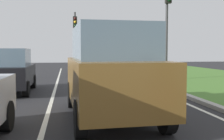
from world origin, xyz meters
The scene contains 8 objects.
ground_plane centered at (0.00, 14.00, 0.00)m, with size 60.00×60.00×0.00m, color #262628.
lane_line_center centered at (-0.70, 14.00, 0.00)m, with size 0.12×32.00×0.01m, color silver.
lane_line_right_edge centered at (3.60, 14.00, 0.00)m, with size 0.12×32.00×0.01m, color silver.
curb_right centered at (4.10, 14.00, 0.06)m, with size 0.24×48.00×0.12m, color #9E9B93.
car_suv_ahead centered at (0.88, 9.42, 1.17)m, with size 2.10×4.56×2.28m.
car_hatchback_far centered at (-2.43, 14.31, 0.88)m, with size 1.78×3.73×1.78m.
traffic_light_near_right centered at (5.38, 17.52, 3.65)m, with size 0.32×0.50×5.34m.
traffic_light_far_median centered at (0.52, 25.32, 3.19)m, with size 0.32×0.50×4.81m.
Camera 1 is at (-0.19, 2.64, 1.68)m, focal length 44.62 mm.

